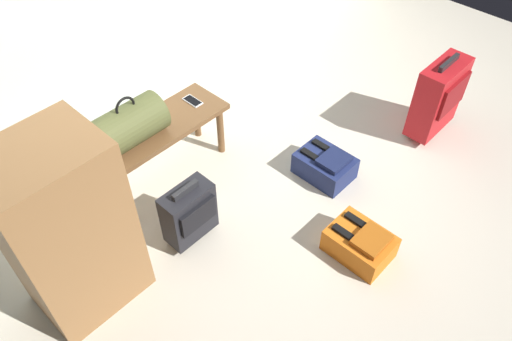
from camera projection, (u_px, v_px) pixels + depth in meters
The scene contains 9 objects.
ground_plane at pixel (300, 201), 3.31m from camera, with size 6.60×6.60×0.00m, color beige.
bench at pixel (157, 135), 3.23m from camera, with size 1.00×0.36×0.43m.
duffel_bag_olive at pixel (130, 125), 3.00m from camera, with size 0.44×0.26×0.34m.
cell_phone at pixel (193, 101), 3.37m from camera, with size 0.07×0.14×0.01m.
suitcase_upright_red at pixel (438, 97), 3.57m from camera, with size 0.44×0.22×0.64m.
suitcase_small_charcoal at pixel (189, 213), 2.93m from camera, with size 0.32×0.19×0.46m.
backpack_navy at pixel (325, 165), 3.41m from camera, with size 0.28×0.38×0.21m.
backpack_orange at pixel (360, 243), 2.95m from camera, with size 0.28×0.38×0.21m.
side_cabinet at pixel (68, 231), 2.45m from camera, with size 0.56×0.44×1.10m.
Camera 1 is at (-1.77, -1.26, 2.52)m, focal length 34.40 mm.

